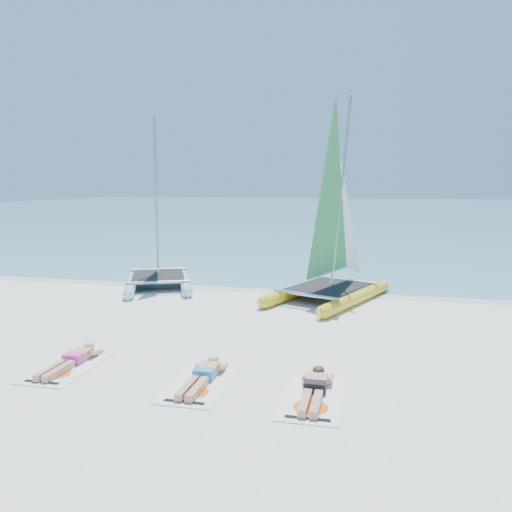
{
  "coord_description": "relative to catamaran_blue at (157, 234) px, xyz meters",
  "views": [
    {
      "loc": [
        3.19,
        -10.9,
        3.54
      ],
      "look_at": [
        0.39,
        1.2,
        1.76
      ],
      "focal_mm": 35.0,
      "sensor_mm": 36.0,
      "label": 1
    }
  ],
  "objects": [
    {
      "name": "towel_b",
      "position": [
        4.37,
        -8.05,
        -1.83
      ],
      "size": [
        1.0,
        1.85,
        0.02
      ],
      "primitive_type": "cube",
      "color": "white",
      "rests_on": "ground"
    },
    {
      "name": "sea",
      "position": [
        4.07,
        57.85,
        -1.84
      ],
      "size": [
        140.0,
        115.0,
        0.01
      ],
      "primitive_type": "cube",
      "color": "#76C0C6",
      "rests_on": "ground"
    },
    {
      "name": "catamaran_blue",
      "position": [
        0.0,
        0.0,
        0.0
      ],
      "size": [
        3.81,
        5.01,
        6.17
      ],
      "rotation": [
        0.0,
        0.0,
        0.42
      ],
      "color": "#A6CCDB",
      "rests_on": "ground"
    },
    {
      "name": "towel_a",
      "position": [
        1.57,
        -7.85,
        -1.83
      ],
      "size": [
        1.0,
        1.85,
        0.02
      ],
      "primitive_type": "cube",
      "color": "white",
      "rests_on": "ground"
    },
    {
      "name": "catamaran_yellow",
      "position": [
        6.19,
        -0.38,
        0.21
      ],
      "size": [
        3.94,
        5.3,
        6.53
      ],
      "rotation": [
        0.0,
        0.0,
        -0.39
      ],
      "color": "yellow",
      "rests_on": "ground"
    },
    {
      "name": "ground",
      "position": [
        4.07,
        -5.15,
        -1.84
      ],
      "size": [
        140.0,
        140.0,
        0.0
      ],
      "primitive_type": "plane",
      "color": "white",
      "rests_on": "ground"
    },
    {
      "name": "sunbather_c",
      "position": [
        6.41,
        -7.98,
        -1.72
      ],
      "size": [
        0.37,
        1.73,
        0.26
      ],
      "color": "#E0A775",
      "rests_on": "towel_c"
    },
    {
      "name": "sunbather_b",
      "position": [
        4.37,
        -7.85,
        -1.72
      ],
      "size": [
        0.37,
        1.73,
        0.26
      ],
      "color": "#E0A775",
      "rests_on": "towel_b"
    },
    {
      "name": "wet_sand_strip",
      "position": [
        4.07,
        0.35,
        -1.84
      ],
      "size": [
        140.0,
        1.4,
        0.01
      ],
      "primitive_type": "cube",
      "color": "beige",
      "rests_on": "ground"
    },
    {
      "name": "sunbather_a",
      "position": [
        1.57,
        -7.66,
        -1.72
      ],
      "size": [
        0.37,
        1.73,
        0.26
      ],
      "color": "#E0A775",
      "rests_on": "towel_a"
    },
    {
      "name": "towel_c",
      "position": [
        6.41,
        -8.17,
        -1.83
      ],
      "size": [
        1.0,
        1.85,
        0.02
      ],
      "primitive_type": "cube",
      "color": "white",
      "rests_on": "ground"
    }
  ]
}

